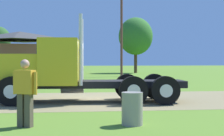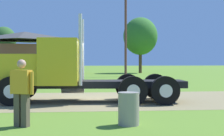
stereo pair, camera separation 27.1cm
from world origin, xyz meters
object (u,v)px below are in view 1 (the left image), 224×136
visitor_standing_near (25,90)px  utility_pole_near (122,31)px  truck_foreground_white (58,72)px  steel_barrel (132,109)px  shed_building (20,53)px

visitor_standing_near → utility_pole_near: 27.81m
utility_pole_near → truck_foreground_white: bearing=-104.9°
truck_foreground_white → steel_barrel: size_ratio=9.39×
steel_barrel → truck_foreground_white: bearing=112.9°
visitor_standing_near → shed_building: shed_building is taller
truck_foreground_white → utility_pole_near: size_ratio=0.88×
visitor_standing_near → shed_building: (-5.85, 36.69, 1.73)m
utility_pole_near → steel_barrel: bearing=-97.6°
utility_pole_near → visitor_standing_near: bearing=-103.4°
truck_foreground_white → visitor_standing_near: (-0.60, -5.15, -0.28)m
truck_foreground_white → shed_building: (-6.45, 31.54, 1.45)m
visitor_standing_near → steel_barrel: 2.85m
truck_foreground_white → utility_pole_near: bearing=75.1°
visitor_standing_near → truck_foreground_white: bearing=83.3°
steel_barrel → shed_building: bearing=103.2°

